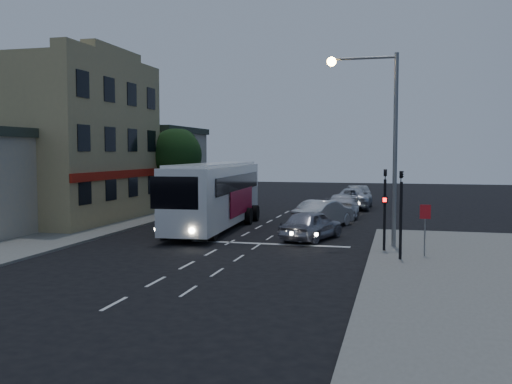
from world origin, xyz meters
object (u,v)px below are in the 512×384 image
(traffic_signal_main, at_px, (385,199))
(traffic_signal_side, at_px, (401,204))
(car_sedan_a, at_px, (324,214))
(car_suv, at_px, (311,225))
(regulatory_sign, at_px, (425,222))
(car_sedan_c, at_px, (354,198))
(streetlight, at_px, (381,126))
(tour_bus, at_px, (215,194))
(street_tree, at_px, (175,153))
(car_extra, at_px, (357,194))
(car_sedan_b, at_px, (343,205))

(traffic_signal_main, height_order, traffic_signal_side, same)
(traffic_signal_main, bearing_deg, car_sedan_a, 114.68)
(car_suv, relative_size, regulatory_sign, 2.08)
(car_sedan_c, distance_m, streetlight, 19.75)
(tour_bus, xyz_separation_m, traffic_signal_side, (10.57, -7.76, 0.32))
(car_suv, xyz_separation_m, traffic_signal_main, (3.75, -3.02, 1.64))
(car_suv, height_order, traffic_signal_main, traffic_signal_main)
(traffic_signal_side, height_order, streetlight, streetlight)
(car_suv, xyz_separation_m, street_tree, (-12.05, 11.22, 3.72))
(traffic_signal_side, bearing_deg, streetlight, 105.70)
(regulatory_sign, bearing_deg, car_extra, 99.94)
(car_sedan_a, xyz_separation_m, street_tree, (-12.05, 6.07, 3.67))
(street_tree, bearing_deg, regulatory_sign, -41.08)
(car_extra, relative_size, regulatory_sign, 2.09)
(streetlight, bearing_deg, car_sedan_c, 98.09)
(car_sedan_b, distance_m, street_tree, 13.11)
(car_suv, relative_size, car_extra, 1.00)
(car_suv, distance_m, regulatory_sign, 6.83)
(car_sedan_a, bearing_deg, car_extra, -72.22)
(tour_bus, xyz_separation_m, regulatory_sign, (11.57, -6.80, -0.50))
(traffic_signal_side, xyz_separation_m, streetlight, (-0.96, 3.40, 3.31))
(tour_bus, xyz_separation_m, car_extra, (6.77, 20.55, -1.34))
(car_sedan_c, xyz_separation_m, traffic_signal_side, (3.65, -22.34, 1.59))
(street_tree, bearing_deg, car_sedan_c, 25.42)
(regulatory_sign, bearing_deg, streetlight, 128.75)
(car_sedan_a, xyz_separation_m, car_extra, (0.66, 18.15, -0.07))
(tour_bus, xyz_separation_m, car_suv, (6.12, -2.76, -1.32))
(car_extra, distance_m, street_tree, 17.93)
(tour_bus, distance_m, car_sedan_b, 10.78)
(traffic_signal_side, bearing_deg, car_extra, 97.63)
(tour_bus, distance_m, car_sedan_c, 16.19)
(car_sedan_a, height_order, regulatory_sign, regulatory_sign)
(car_suv, xyz_separation_m, car_sedan_b, (0.52, 11.15, 0.02))
(tour_bus, relative_size, car_sedan_c, 2.14)
(car_suv, xyz_separation_m, streetlight, (3.50, -1.60, 4.95))
(car_sedan_c, bearing_deg, street_tree, 25.95)
(traffic_signal_main, bearing_deg, car_extra, 96.70)
(car_extra, bearing_deg, car_sedan_c, 77.18)
(car_extra, relative_size, streetlight, 0.51)
(tour_bus, bearing_deg, car_sedan_c, 61.64)
(car_sedan_a, xyz_separation_m, traffic_signal_side, (4.46, -10.15, 1.59))
(car_sedan_b, relative_size, street_tree, 0.89)
(car_sedan_a, bearing_deg, car_suv, 109.94)
(car_suv, bearing_deg, car_sedan_b, -76.03)
(car_suv, relative_size, car_sedan_b, 0.83)
(car_suv, xyz_separation_m, car_extra, (0.66, 23.31, -0.02))
(car_suv, distance_m, car_extra, 23.32)
(car_sedan_b, bearing_deg, car_suv, 84.96)
(car_suv, bearing_deg, street_tree, -26.31)
(car_sedan_b, bearing_deg, car_extra, -93.01)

